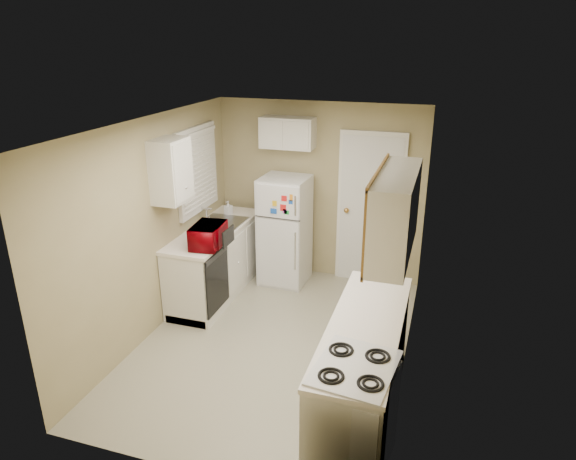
% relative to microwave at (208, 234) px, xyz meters
% --- Properties ---
extents(floor, '(3.80, 3.80, 0.00)m').
position_rel_microwave_xyz_m(floor, '(0.91, -0.35, -1.05)').
color(floor, '#B6B198').
rests_on(floor, ground).
extents(ceiling, '(3.80, 3.80, 0.00)m').
position_rel_microwave_xyz_m(ceiling, '(0.91, -0.35, 1.35)').
color(ceiling, white).
rests_on(ceiling, floor).
extents(wall_left, '(3.80, 3.80, 0.00)m').
position_rel_microwave_xyz_m(wall_left, '(-0.49, -0.35, 0.15)').
color(wall_left, tan).
rests_on(wall_left, floor).
extents(wall_right, '(3.80, 3.80, 0.00)m').
position_rel_microwave_xyz_m(wall_right, '(2.31, -0.35, 0.15)').
color(wall_right, tan).
rests_on(wall_right, floor).
extents(wall_back, '(2.80, 2.80, 0.00)m').
position_rel_microwave_xyz_m(wall_back, '(0.91, 1.55, 0.15)').
color(wall_back, tan).
rests_on(wall_back, floor).
extents(wall_front, '(2.80, 2.80, 0.00)m').
position_rel_microwave_xyz_m(wall_front, '(0.91, -2.25, 0.15)').
color(wall_front, tan).
rests_on(wall_front, floor).
extents(left_counter, '(0.60, 1.80, 0.90)m').
position_rel_microwave_xyz_m(left_counter, '(-0.19, 0.55, -0.60)').
color(left_counter, silver).
rests_on(left_counter, floor).
extents(dishwasher, '(0.03, 0.58, 0.72)m').
position_rel_microwave_xyz_m(dishwasher, '(0.10, -0.05, -0.56)').
color(dishwasher, black).
rests_on(dishwasher, floor).
extents(sink, '(0.54, 0.74, 0.16)m').
position_rel_microwave_xyz_m(sink, '(-0.19, 0.70, -0.19)').
color(sink, gray).
rests_on(sink, left_counter).
extents(microwave, '(0.50, 0.31, 0.32)m').
position_rel_microwave_xyz_m(microwave, '(0.00, 0.00, 0.00)').
color(microwave, '#890009').
rests_on(microwave, left_counter).
extents(soap_bottle, '(0.11, 0.11, 0.19)m').
position_rel_microwave_xyz_m(soap_bottle, '(-0.24, 1.10, -0.05)').
color(soap_bottle, white).
rests_on(soap_bottle, left_counter).
extents(window_blinds, '(0.10, 0.98, 1.08)m').
position_rel_microwave_xyz_m(window_blinds, '(-0.45, 0.70, 0.55)').
color(window_blinds, silver).
rests_on(window_blinds, wall_left).
extents(upper_cabinet_left, '(0.30, 0.45, 0.70)m').
position_rel_microwave_xyz_m(upper_cabinet_left, '(-0.34, -0.13, 0.75)').
color(upper_cabinet_left, silver).
rests_on(upper_cabinet_left, wall_left).
extents(refrigerator, '(0.63, 0.61, 1.47)m').
position_rel_microwave_xyz_m(refrigerator, '(0.55, 1.16, -0.32)').
color(refrigerator, silver).
rests_on(refrigerator, floor).
extents(cabinet_over_fridge, '(0.70, 0.30, 0.40)m').
position_rel_microwave_xyz_m(cabinet_over_fridge, '(0.51, 1.40, 0.95)').
color(cabinet_over_fridge, silver).
rests_on(cabinet_over_fridge, wall_back).
extents(interior_door, '(0.86, 0.06, 2.08)m').
position_rel_microwave_xyz_m(interior_door, '(1.61, 1.51, -0.03)').
color(interior_door, silver).
rests_on(interior_door, floor).
extents(right_counter, '(0.60, 2.00, 0.90)m').
position_rel_microwave_xyz_m(right_counter, '(2.01, -1.15, -0.60)').
color(right_counter, silver).
rests_on(right_counter, floor).
extents(stove, '(0.64, 0.75, 0.84)m').
position_rel_microwave_xyz_m(stove, '(2.04, -1.79, -0.63)').
color(stove, silver).
rests_on(stove, floor).
extents(upper_cabinet_right, '(0.30, 1.20, 0.70)m').
position_rel_microwave_xyz_m(upper_cabinet_right, '(2.16, -0.85, 0.75)').
color(upper_cabinet_right, silver).
rests_on(upper_cabinet_right, wall_right).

